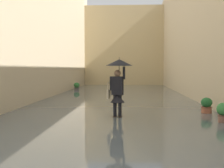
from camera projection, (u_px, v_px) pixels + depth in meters
ground_plane at (118, 100)px, 17.50m from camera, size 74.46×74.46×0.00m
flood_water at (118, 100)px, 17.49m from camera, size 8.80×35.78×0.08m
building_facade_left at (210, 20)px, 17.00m from camera, size 2.04×33.78×8.63m
building_facade_right at (29, 12)px, 17.53m from camera, size 2.04×33.78×9.75m
building_facade_far at (124, 46)px, 33.04m from camera, size 11.60×1.80×8.13m
person_wading at (118, 77)px, 10.88m from camera, size 0.92×0.92×2.13m
potted_plant_mid_left at (223, 112)px, 9.87m from camera, size 0.40×0.40×0.69m
potted_plant_far_left at (207, 106)px, 11.93m from camera, size 0.42×0.42×0.66m
potted_plant_near_right at (77, 86)px, 24.83m from camera, size 0.45×0.45×0.65m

